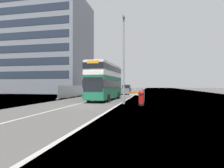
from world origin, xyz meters
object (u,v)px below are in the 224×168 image
(car_oncoming_near, at_px, (126,90))
(car_receding_mid, at_px, (113,89))
(red_pillar_postbox, at_px, (141,97))
(pedestrian_at_kerb, at_px, (143,95))
(roadworks_barrier, at_px, (135,95))
(double_decker_bus, at_px, (105,81))
(lamppost_foreground, at_px, (124,62))

(car_oncoming_near, relative_size, car_receding_mid, 0.96)
(red_pillar_postbox, xyz_separation_m, pedestrian_at_kerb, (0.05, 4.33, -0.01))
(red_pillar_postbox, relative_size, car_receding_mid, 0.36)
(roadworks_barrier, bearing_deg, double_decker_bus, -147.77)
(car_receding_mid, bearing_deg, roadworks_barrier, -71.23)
(lamppost_foreground, bearing_deg, car_oncoming_near, 96.51)
(red_pillar_postbox, distance_m, car_oncoming_near, 23.20)
(double_decker_bus, bearing_deg, pedestrian_at_kerb, -17.57)
(double_decker_bus, xyz_separation_m, red_pillar_postbox, (5.18, -5.98, -1.78))
(roadworks_barrier, bearing_deg, lamppost_foreground, -95.02)
(lamppost_foreground, relative_size, roadworks_barrier, 6.02)
(double_decker_bus, bearing_deg, lamppost_foreground, -54.99)
(red_pillar_postbox, height_order, roadworks_barrier, red_pillar_postbox)
(double_decker_bus, height_order, car_oncoming_near, double_decker_bus)
(double_decker_bus, distance_m, car_receding_mid, 26.66)
(lamppost_foreground, bearing_deg, roadworks_barrier, 84.98)
(double_decker_bus, distance_m, lamppost_foreground, 5.94)
(lamppost_foreground, height_order, roadworks_barrier, lamppost_foreground)
(double_decker_bus, xyz_separation_m, pedestrian_at_kerb, (5.23, -1.66, -1.79))
(lamppost_foreground, relative_size, car_receding_mid, 2.24)
(car_oncoming_near, bearing_deg, lamppost_foreground, -83.49)
(red_pillar_postbox, height_order, car_oncoming_near, car_oncoming_near)
(red_pillar_postbox, relative_size, roadworks_barrier, 0.96)
(car_oncoming_near, bearing_deg, double_decker_bus, -92.65)
(car_oncoming_near, bearing_deg, roadworks_barrier, -77.99)
(lamppost_foreground, xyz_separation_m, pedestrian_at_kerb, (2.01, 2.94, -3.73))
(car_oncoming_near, distance_m, pedestrian_at_kerb, 18.98)
(lamppost_foreground, relative_size, red_pillar_postbox, 6.26)
(red_pillar_postbox, distance_m, roadworks_barrier, 8.51)
(double_decker_bus, bearing_deg, car_receding_mid, 99.23)
(car_receding_mid, bearing_deg, red_pillar_postbox, -73.67)
(car_receding_mid, bearing_deg, car_oncoming_near, -61.96)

